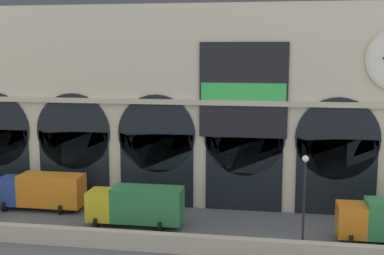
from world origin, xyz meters
TOP-DOWN VIEW (x-y plane):
  - ground_plane at (0.00, 0.00)m, footprint 200.00×200.00m
  - quay_parapet_wall at (0.00, -5.02)m, footprint 90.00×0.70m
  - station_building at (0.04, 7.84)m, footprint 47.40×6.09m
  - box_truck_midwest at (-9.57, 2.31)m, footprint 7.50×2.91m
  - box_truck_center at (-0.38, -0.35)m, footprint 7.50×2.91m
  - street_lamp_quayside at (12.22, -4.22)m, footprint 0.44×0.44m

SIDE VIEW (x-z plane):
  - ground_plane at x=0.00m, z-range 0.00..0.00m
  - quay_parapet_wall at x=0.00m, z-range 0.00..1.27m
  - box_truck_midwest at x=-9.57m, z-range 0.14..3.26m
  - box_truck_center at x=-0.38m, z-range 0.14..3.26m
  - street_lamp_quayside at x=12.22m, z-range 0.96..7.86m
  - station_building at x=0.04m, z-range -0.29..21.87m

